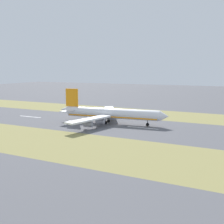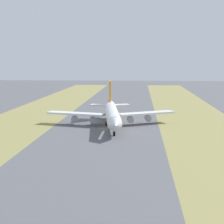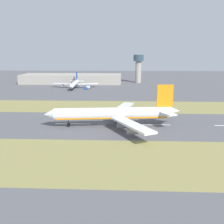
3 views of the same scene
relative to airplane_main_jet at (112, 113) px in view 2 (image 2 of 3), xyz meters
name	(u,v)px [view 2 (image 2 of 3)]	position (x,y,z in m)	size (l,w,h in m)	color
ground_plane	(105,129)	(2.66, 7.30, -6.02)	(800.00, 800.00, 0.00)	#56565B
grass_median_west	(204,130)	(-42.34, 7.30, -6.02)	(40.00, 600.00, 0.01)	olive
grass_median_east	(9,127)	(47.66, 7.30, -6.02)	(40.00, 600.00, 0.01)	olive
centreline_dash_near	(115,110)	(2.66, -58.11, -6.01)	(1.20, 18.00, 0.01)	silver
centreline_dash_mid	(109,120)	(2.66, -18.11, -6.01)	(1.20, 18.00, 0.01)	silver
centreline_dash_far	(102,135)	(2.66, 21.89, -6.01)	(1.20, 18.00, 0.01)	silver
airplane_main_jet	(112,113)	(0.00, 0.00, 0.00)	(63.70, 67.18, 20.20)	white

